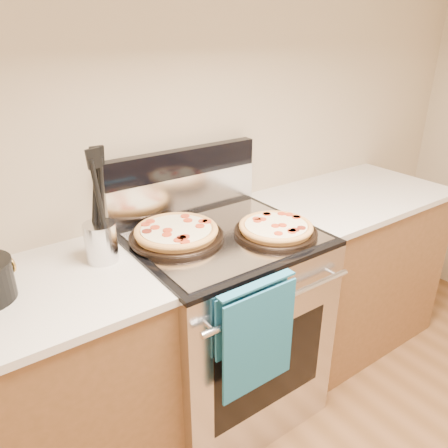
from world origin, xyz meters
TOP-DOWN VIEW (x-y plane):
  - wall_back at (0.00, 2.00)m, footprint 4.00×0.00m
  - range_body at (0.00, 1.65)m, footprint 0.76×0.68m
  - oven_window at (0.00, 1.31)m, footprint 0.56×0.01m
  - cooktop at (0.00, 1.65)m, footprint 0.76×0.68m
  - backsplash_lower at (0.00, 1.96)m, footprint 0.76×0.06m
  - backsplash_upper at (0.00, 1.96)m, footprint 0.76×0.06m
  - oven_handle at (0.00, 1.27)m, footprint 0.70×0.03m
  - dish_towel at (-0.12, 1.27)m, footprint 0.32×0.05m
  - foil_sheet at (0.00, 1.62)m, footprint 0.70×0.55m
  - cabinet_left at (-0.88, 1.68)m, footprint 1.00×0.62m
  - cabinet_right at (0.88, 1.68)m, footprint 1.00×0.62m
  - countertop_right at (0.88, 1.68)m, footprint 1.02×0.64m
  - pepperoni_pizza_back at (-0.18, 1.72)m, footprint 0.41×0.41m
  - pepperoni_pizza_front at (0.18, 1.52)m, footprint 0.35×0.35m
  - utensil_crock at (-0.48, 1.75)m, footprint 0.15×0.15m

SIDE VIEW (x-z plane):
  - cabinet_left at x=-0.88m, z-range 0.00..0.88m
  - cabinet_right at x=0.88m, z-range 0.00..0.88m
  - range_body at x=0.00m, z-range 0.00..0.90m
  - oven_window at x=0.00m, z-range 0.25..0.65m
  - dish_towel at x=-0.12m, z-range 0.49..0.91m
  - oven_handle at x=0.00m, z-range 0.79..0.81m
  - countertop_right at x=0.88m, z-range 0.88..0.91m
  - cooktop at x=0.00m, z-range 0.90..0.92m
  - foil_sheet at x=0.00m, z-range 0.92..0.93m
  - pepperoni_pizza_front at x=0.18m, z-range 0.93..0.97m
  - pepperoni_pizza_back at x=-0.18m, z-range 0.93..0.98m
  - utensil_crock at x=-0.48m, z-range 0.91..1.06m
  - backsplash_lower at x=0.00m, z-range 0.92..1.10m
  - backsplash_upper at x=0.00m, z-range 1.10..1.22m
  - wall_back at x=0.00m, z-range -0.65..3.35m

